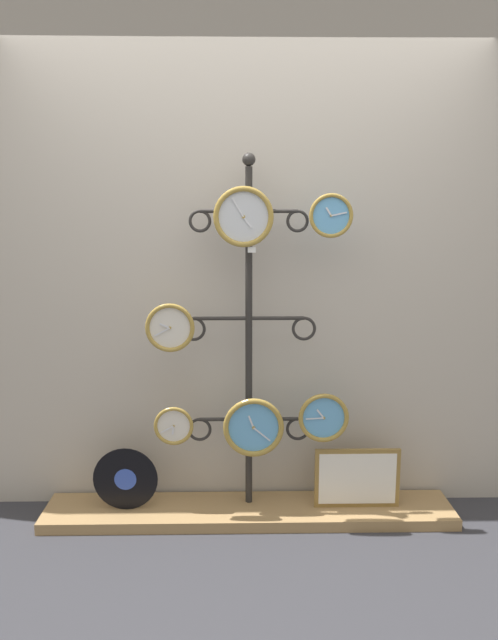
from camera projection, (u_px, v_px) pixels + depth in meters
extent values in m
plane|color=#333338|center=(250.00, 552.00, 3.04)|extent=(12.00, 12.00, 0.00)
cube|color=#BCB2A3|center=(248.00, 255.00, 3.35)|extent=(4.40, 0.04, 2.80)
cube|color=#9E7A4C|center=(249.00, 512.00, 3.38)|extent=(2.20, 0.36, 0.06)
cylinder|color=#282623|center=(249.00, 510.00, 3.44)|extent=(0.33, 0.33, 0.02)
cylinder|color=#282623|center=(249.00, 346.00, 3.27)|extent=(0.04, 0.04, 1.84)
sphere|color=#282623|center=(249.00, 159.00, 3.10)|extent=(0.07, 0.07, 0.07)
cylinder|color=#282623|center=(224.00, 211.00, 3.14)|extent=(0.25, 0.02, 0.02)
torus|color=#282623|center=(200.00, 221.00, 3.15)|extent=(0.12, 0.02, 0.12)
cylinder|color=#282623|center=(273.00, 211.00, 3.15)|extent=(0.25, 0.02, 0.02)
torus|color=#282623|center=(298.00, 221.00, 3.16)|extent=(0.12, 0.02, 0.12)
cylinder|color=#282623|center=(221.00, 318.00, 3.24)|extent=(0.29, 0.02, 0.02)
torus|color=#282623|center=(194.00, 329.00, 3.25)|extent=(0.13, 0.02, 0.13)
cylinder|color=#282623|center=(276.00, 318.00, 3.25)|extent=(0.29, 0.02, 0.02)
torus|color=#282623|center=(304.00, 329.00, 3.26)|extent=(0.13, 0.02, 0.13)
cylinder|color=#282623|center=(224.00, 419.00, 3.34)|extent=(0.27, 0.02, 0.02)
torus|color=#282623|center=(200.00, 429.00, 3.35)|extent=(0.13, 0.02, 0.13)
cylinder|color=#282623|center=(273.00, 419.00, 3.35)|extent=(0.27, 0.02, 0.02)
torus|color=#282623|center=(298.00, 429.00, 3.36)|extent=(0.13, 0.02, 0.13)
cylinder|color=silver|center=(243.00, 217.00, 3.07)|extent=(0.27, 0.02, 0.27)
torus|color=#A58438|center=(244.00, 217.00, 3.06)|extent=(0.30, 0.03, 0.30)
cylinder|color=#A58438|center=(243.00, 217.00, 3.06)|extent=(0.02, 0.01, 0.02)
cube|color=silver|center=(247.00, 222.00, 3.06)|extent=(0.05, 0.00, 0.06)
cube|color=silver|center=(238.00, 207.00, 3.05)|extent=(0.06, 0.00, 0.09)
cylinder|color=#60A8DB|center=(331.00, 216.00, 3.08)|extent=(0.20, 0.02, 0.20)
torus|color=#A58438|center=(331.00, 216.00, 3.07)|extent=(0.22, 0.02, 0.22)
cylinder|color=#A58438|center=(331.00, 216.00, 3.07)|extent=(0.01, 0.01, 0.01)
cube|color=silver|center=(329.00, 212.00, 3.06)|extent=(0.03, 0.00, 0.05)
cube|color=silver|center=(339.00, 214.00, 3.07)|extent=(0.08, 0.00, 0.02)
cylinder|color=silver|center=(170.00, 327.00, 3.15)|extent=(0.23, 0.02, 0.23)
torus|color=#A58438|center=(170.00, 328.00, 3.14)|extent=(0.25, 0.02, 0.25)
cylinder|color=#A58438|center=(170.00, 328.00, 3.14)|extent=(0.01, 0.01, 0.01)
cube|color=silver|center=(165.00, 326.00, 3.14)|extent=(0.05, 0.00, 0.03)
cube|color=silver|center=(162.00, 332.00, 3.14)|extent=(0.08, 0.00, 0.05)
cylinder|color=silver|center=(174.00, 425.00, 3.27)|extent=(0.19, 0.02, 0.19)
torus|color=#A58438|center=(174.00, 426.00, 3.26)|extent=(0.21, 0.02, 0.21)
cylinder|color=#A58438|center=(174.00, 426.00, 3.26)|extent=(0.01, 0.01, 0.01)
cube|color=silver|center=(173.00, 430.00, 3.26)|extent=(0.01, 0.00, 0.05)
cube|color=silver|center=(167.00, 429.00, 3.26)|extent=(0.07, 0.00, 0.04)
cylinder|color=#60A8DB|center=(253.00, 427.00, 3.26)|extent=(0.29, 0.02, 0.29)
torus|color=#A58438|center=(254.00, 428.00, 3.24)|extent=(0.32, 0.03, 0.32)
cylinder|color=#A58438|center=(254.00, 428.00, 3.24)|extent=(0.02, 0.01, 0.02)
cube|color=silver|center=(251.00, 422.00, 3.24)|extent=(0.03, 0.00, 0.07)
cube|color=silver|center=(262.00, 434.00, 3.25)|extent=(0.09, 0.00, 0.08)
cylinder|color=#60A8DB|center=(323.00, 417.00, 3.27)|extent=(0.24, 0.02, 0.24)
torus|color=#A58438|center=(324.00, 418.00, 3.26)|extent=(0.27, 0.02, 0.27)
cylinder|color=#A58438|center=(324.00, 418.00, 3.26)|extent=(0.01, 0.01, 0.01)
cube|color=silver|center=(320.00, 414.00, 3.25)|extent=(0.04, 0.00, 0.05)
cube|color=silver|center=(315.00, 419.00, 3.25)|extent=(0.09, 0.00, 0.01)
cylinder|color=black|center=(125.00, 479.00, 3.31)|extent=(0.34, 0.01, 0.34)
cylinder|color=#334FB2|center=(125.00, 479.00, 3.30)|extent=(0.12, 0.00, 0.12)
cube|color=olive|center=(357.00, 478.00, 3.34)|extent=(0.46, 0.02, 0.33)
cube|color=white|center=(357.00, 479.00, 3.33)|extent=(0.41, 0.00, 0.28)
cube|color=white|center=(252.00, 250.00, 3.09)|extent=(0.04, 0.00, 0.03)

